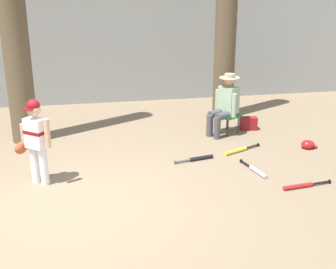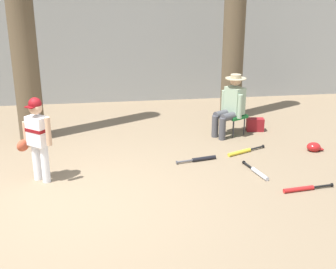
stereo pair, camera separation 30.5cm
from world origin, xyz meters
The scene contains 12 objects.
ground_plane centered at (0.00, 0.00, 0.00)m, with size 60.00×60.00×0.00m, color #7F6B51.
concrete_back_wall centered at (0.00, 5.53, 1.34)m, with size 18.00×0.36×2.68m, color gray.
tree_behind_spectator centered at (3.27, 3.65, 2.09)m, with size 0.76×0.76×4.97m.
young_ballplayer centered at (-0.49, 0.84, 0.74)m, with size 0.59×0.41×1.31m.
folding_stool centered at (3.02, 2.52, 0.36)m, with size 0.54×0.54×0.41m.
seated_spectator centered at (2.93, 2.47, 0.64)m, with size 0.66×0.56×1.20m.
handbag_beside_stool centered at (3.51, 2.65, 0.13)m, with size 0.34×0.18×0.26m, color maroon.
bat_aluminum_silver centered at (2.86, 0.58, 0.03)m, with size 0.21×0.71×0.07m.
bat_black_composite centered at (2.09, 1.25, 0.03)m, with size 0.71×0.21×0.07m.
bat_red_barrel centered at (3.31, -0.07, 0.03)m, with size 0.80×0.16×0.07m.
bat_yellow_trainer centered at (2.88, 1.48, 0.03)m, with size 0.77×0.39×0.07m.
batting_helmet_red centered at (4.19, 1.42, 0.07)m, with size 0.29×0.22×0.17m.
Camera 2 is at (0.55, -5.53, 2.88)m, focal length 47.35 mm.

